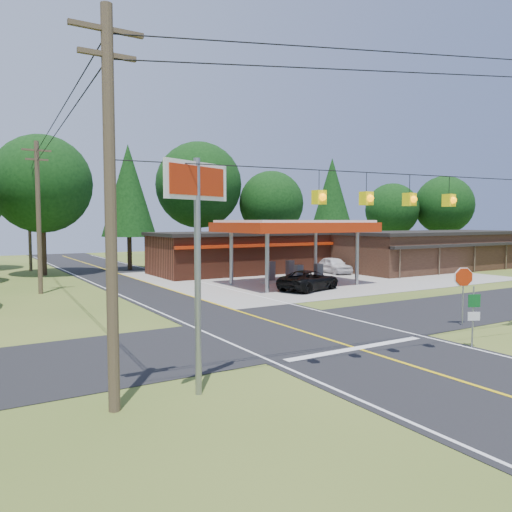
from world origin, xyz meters
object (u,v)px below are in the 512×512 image
sedan_car (334,265)px  gas_canopy (294,228)px  big_stop_sign (197,222)px  suv_car (309,280)px  octagonal_stop_sign (464,282)px

sedan_car → gas_canopy: bearing=-139.2°
gas_canopy → sedan_car: gas_canopy is taller
big_stop_sign → sedan_car: bearing=43.4°
suv_car → octagonal_stop_sign: size_ratio=1.84×
gas_canopy → suv_car: (-0.86, -3.00, -3.57)m
sedan_car → octagonal_stop_sign: (-10.00, -20.87, 1.30)m
gas_canopy → suv_car: bearing=-105.9°
gas_canopy → sedan_car: (8.00, 4.86, -3.52)m
sedan_car → octagonal_stop_sign: octagonal_stop_sign is taller
suv_car → octagonal_stop_sign: 13.13m
suv_car → big_stop_sign: (-15.31, -15.01, 4.09)m
gas_canopy → octagonal_stop_sign: gas_canopy is taller
suv_car → sedan_car: sedan_car is taller
gas_canopy → big_stop_sign: big_stop_sign is taller
gas_canopy → suv_car: 4.74m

